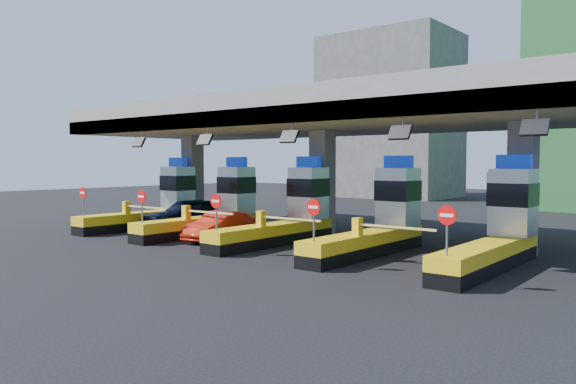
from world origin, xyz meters
The scene contains 10 objects.
ground centered at (0.00, 0.00, 0.00)m, with size 120.00×120.00×0.00m, color black.
toll_canopy centered at (0.00, 2.87, 6.13)m, with size 28.00×12.09×7.00m.
toll_lane_far_left centered at (-10.00, 0.28, 1.40)m, with size 4.43×8.00×4.16m.
toll_lane_left centered at (-5.00, 0.28, 1.40)m, with size 4.43×8.00×4.16m.
toll_lane_center centered at (0.00, 0.28, 1.40)m, with size 4.43×8.00×4.16m.
toll_lane_right centered at (5.00, 0.28, 1.40)m, with size 4.43×8.00×4.16m.
toll_lane_far_right centered at (10.00, 0.28, 1.40)m, with size 4.43×8.00×4.16m.
bg_building_concrete centered at (-14.00, 36.00, 9.00)m, with size 14.00×10.00×18.00m, color #4C4C49.
van centered at (-7.80, 0.65, 0.90)m, with size 2.13×5.29×1.80m, color black.
red_car centered at (-3.02, -1.44, 0.71)m, with size 1.50×4.31×1.42m, color red.
Camera 1 is at (16.82, -20.83, 3.84)m, focal length 35.00 mm.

